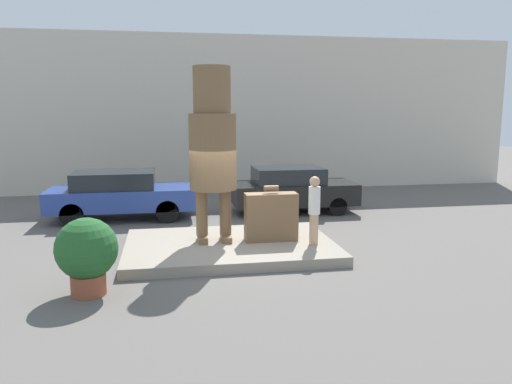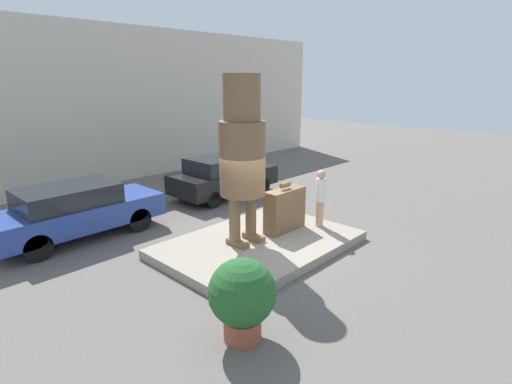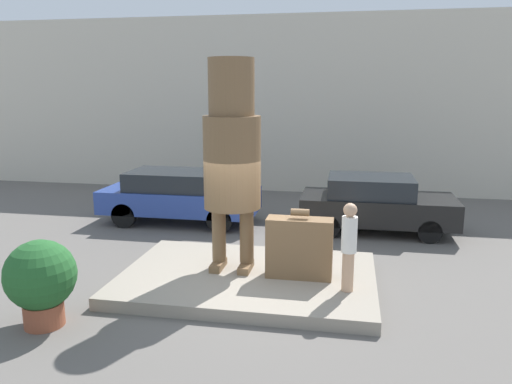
{
  "view_description": "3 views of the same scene",
  "coord_description": "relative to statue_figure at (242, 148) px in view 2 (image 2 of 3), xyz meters",
  "views": [
    {
      "loc": [
        -1.46,
        -11.82,
        3.48
      ],
      "look_at": [
        0.62,
        -0.21,
        1.5
      ],
      "focal_mm": 35.0,
      "sensor_mm": 36.0,
      "label": 1
    },
    {
      "loc": [
        -7.17,
        -6.66,
        4.35
      ],
      "look_at": [
        0.18,
        0.29,
        1.47
      ],
      "focal_mm": 28.0,
      "sensor_mm": 36.0,
      "label": 2
    },
    {
      "loc": [
        1.93,
        -9.33,
        3.91
      ],
      "look_at": [
        0.12,
        0.22,
        1.87
      ],
      "focal_mm": 35.0,
      "sensor_mm": 36.0,
      "label": 3
    }
  ],
  "objects": [
    {
      "name": "ground_plane",
      "position": [
        0.37,
        -0.24,
        -2.72
      ],
      "size": [
        60.0,
        60.0,
        0.0
      ],
      "primitive_type": "plane",
      "color": "#605B56"
    },
    {
      "name": "pedestal",
      "position": [
        0.37,
        -0.24,
        -2.6
      ],
      "size": [
        5.06,
        3.51,
        0.24
      ],
      "color": "gray",
      "rests_on": "ground_plane"
    },
    {
      "name": "building_backdrop",
      "position": [
        0.37,
        9.38,
        0.55
      ],
      "size": [
        28.0,
        0.6,
        6.52
      ],
      "color": "beige",
      "rests_on": "ground_plane"
    },
    {
      "name": "statue_figure",
      "position": [
        0.0,
        0.0,
        0.0
      ],
      "size": [
        1.15,
        1.15,
        4.23
      ],
      "color": "brown",
      "rests_on": "pedestal"
    },
    {
      "name": "giant_suitcase",
      "position": [
        1.4,
        -0.24,
        -1.88
      ],
      "size": [
        1.29,
        0.46,
        1.38
      ],
      "color": "brown",
      "rests_on": "pedestal"
    },
    {
      "name": "tourist",
      "position": [
        2.34,
        -0.77,
        -1.57
      ],
      "size": [
        0.28,
        0.28,
        1.66
      ],
      "color": "tan",
      "rests_on": "pedestal"
    },
    {
      "name": "parked_car_blue",
      "position": [
        -2.59,
        4.03,
        -1.89
      ],
      "size": [
        4.52,
        1.86,
        1.53
      ],
      "color": "#284293",
      "rests_on": "ground_plane"
    },
    {
      "name": "parked_car_black",
      "position": [
        3.05,
        4.14,
        -1.91
      ],
      "size": [
        4.13,
        1.87,
        1.54
      ],
      "color": "black",
      "rests_on": "ground_plane"
    },
    {
      "name": "planter_pot",
      "position": [
        -2.63,
        -2.63,
        -1.89
      ],
      "size": [
        1.16,
        1.16,
        1.48
      ],
      "color": "brown",
      "rests_on": "ground_plane"
    }
  ]
}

